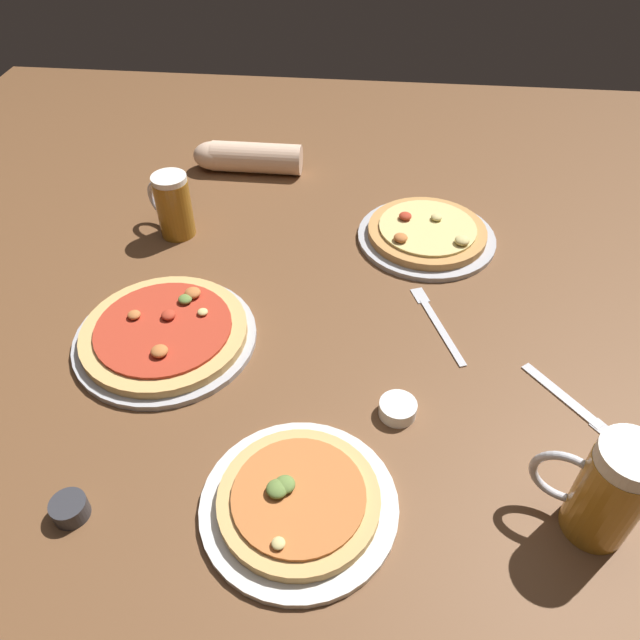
# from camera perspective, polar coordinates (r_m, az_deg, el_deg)

# --- Properties ---
(ground_plane) EXTENTS (2.40, 2.40, 0.03)m
(ground_plane) POSITION_cam_1_polar(r_m,az_deg,el_deg) (1.15, -0.00, -1.27)
(ground_plane) COLOR brown
(pizza_plate_near) EXTENTS (0.34, 0.34, 0.05)m
(pizza_plate_near) POSITION_cam_1_polar(r_m,az_deg,el_deg) (1.14, -14.44, -1.26)
(pizza_plate_near) COLOR #B2B2B7
(pizza_plate_near) RESTS_ON ground_plane
(pizza_plate_far) EXTENTS (0.31, 0.31, 0.05)m
(pizza_plate_far) POSITION_cam_1_polar(r_m,az_deg,el_deg) (1.37, 10.06, 8.04)
(pizza_plate_far) COLOR #B2B2B7
(pizza_plate_far) RESTS_ON ground_plane
(pizza_plate_side) EXTENTS (0.29, 0.29, 0.05)m
(pizza_plate_side) POSITION_cam_1_polar(r_m,az_deg,el_deg) (0.90, -2.02, -16.78)
(pizza_plate_side) COLOR silver
(pizza_plate_side) RESTS_ON ground_plane
(beer_mug_dark) EXTENTS (0.14, 0.09, 0.18)m
(beer_mug_dark) POSITION_cam_1_polar(r_m,az_deg,el_deg) (0.91, 25.56, -14.33)
(beer_mug_dark) COLOR #B27A23
(beer_mug_dark) RESTS_ON ground_plane
(beer_mug_amber) EXTENTS (0.12, 0.10, 0.15)m
(beer_mug_amber) POSITION_cam_1_polar(r_m,az_deg,el_deg) (1.38, -13.76, 10.50)
(beer_mug_amber) COLOR #9E6619
(beer_mug_amber) RESTS_ON ground_plane
(ramekin_sauce) EXTENTS (0.06, 0.06, 0.03)m
(ramekin_sauce) POSITION_cam_1_polar(r_m,az_deg,el_deg) (1.00, 7.36, -8.32)
(ramekin_sauce) COLOR white
(ramekin_sauce) RESTS_ON ground_plane
(ramekin_butter) EXTENTS (0.05, 0.05, 0.03)m
(ramekin_butter) POSITION_cam_1_polar(r_m,az_deg,el_deg) (0.96, -22.57, -16.15)
(ramekin_butter) COLOR #333338
(ramekin_butter) RESTS_ON ground_plane
(fork_left) EXTENTS (0.10, 0.21, 0.01)m
(fork_left) POSITION_cam_1_polar(r_m,az_deg,el_deg) (1.17, 10.99, -0.20)
(fork_left) COLOR silver
(fork_left) RESTS_ON ground_plane
(knife_right) EXTENTS (0.15, 0.17, 0.01)m
(knife_right) POSITION_cam_1_polar(r_m,az_deg,el_deg) (1.10, 22.78, -7.30)
(knife_right) COLOR silver
(knife_right) RESTS_ON ground_plane
(diner_arm) EXTENTS (0.28, 0.08, 0.08)m
(diner_arm) POSITION_cam_1_polar(r_m,az_deg,el_deg) (1.62, -7.21, 15.03)
(diner_arm) COLOR beige
(diner_arm) RESTS_ON ground_plane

